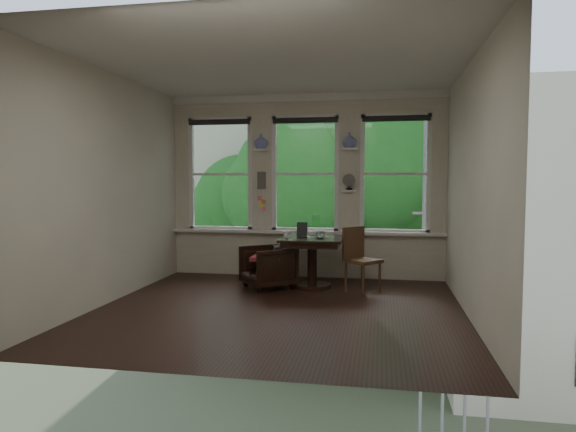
% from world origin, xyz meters
% --- Properties ---
extents(ground, '(4.50, 4.50, 0.00)m').
position_xyz_m(ground, '(0.00, 0.00, 0.00)').
color(ground, black).
rests_on(ground, ground).
extents(ceiling, '(4.50, 4.50, 0.00)m').
position_xyz_m(ceiling, '(0.00, 0.00, 3.00)').
color(ceiling, silver).
rests_on(ceiling, ground).
extents(wall_back, '(4.50, 0.00, 4.50)m').
position_xyz_m(wall_back, '(0.00, 2.25, 1.50)').
color(wall_back, beige).
rests_on(wall_back, ground).
extents(wall_front, '(4.50, 0.00, 4.50)m').
position_xyz_m(wall_front, '(0.00, -2.25, 1.50)').
color(wall_front, beige).
rests_on(wall_front, ground).
extents(wall_left, '(0.00, 4.50, 4.50)m').
position_xyz_m(wall_left, '(-2.25, 0.00, 1.50)').
color(wall_left, beige).
rests_on(wall_left, ground).
extents(wall_right, '(0.00, 4.50, 4.50)m').
position_xyz_m(wall_right, '(2.25, 0.00, 1.50)').
color(wall_right, beige).
rests_on(wall_right, ground).
extents(window_left, '(1.10, 0.12, 1.90)m').
position_xyz_m(window_left, '(-1.45, 2.25, 1.70)').
color(window_left, white).
rests_on(window_left, ground).
extents(window_center, '(1.10, 0.12, 1.90)m').
position_xyz_m(window_center, '(0.00, 2.25, 1.70)').
color(window_center, white).
rests_on(window_center, ground).
extents(window_right, '(1.10, 0.12, 1.90)m').
position_xyz_m(window_right, '(1.45, 2.25, 1.70)').
color(window_right, white).
rests_on(window_right, ground).
extents(shelf_left, '(0.26, 0.16, 0.03)m').
position_xyz_m(shelf_left, '(-0.72, 2.15, 2.10)').
color(shelf_left, white).
rests_on(shelf_left, ground).
extents(shelf_right, '(0.26, 0.16, 0.03)m').
position_xyz_m(shelf_right, '(0.72, 2.15, 2.10)').
color(shelf_right, white).
rests_on(shelf_right, ground).
extents(intercom, '(0.14, 0.06, 0.28)m').
position_xyz_m(intercom, '(-0.72, 2.18, 1.60)').
color(intercom, '#59544F').
rests_on(intercom, ground).
extents(sticky_notes, '(0.16, 0.01, 0.24)m').
position_xyz_m(sticky_notes, '(-0.72, 2.19, 1.25)').
color(sticky_notes, pink).
rests_on(sticky_notes, ground).
extents(desk_fan, '(0.20, 0.20, 0.24)m').
position_xyz_m(desk_fan, '(0.72, 2.13, 1.53)').
color(desk_fan, '#59544F').
rests_on(desk_fan, ground).
extents(vase_left, '(0.24, 0.24, 0.25)m').
position_xyz_m(vase_left, '(-0.72, 2.15, 2.24)').
color(vase_left, silver).
rests_on(vase_left, shelf_left).
extents(vase_right, '(0.24, 0.24, 0.25)m').
position_xyz_m(vase_right, '(0.72, 2.15, 2.24)').
color(vase_right, silver).
rests_on(vase_right, shelf_right).
extents(table, '(0.90, 0.90, 0.75)m').
position_xyz_m(table, '(0.23, 1.36, 0.38)').
color(table, black).
rests_on(table, ground).
extents(armchair_left, '(0.96, 0.95, 0.63)m').
position_xyz_m(armchair_left, '(-0.41, 1.22, 0.31)').
color(armchair_left, black).
rests_on(armchair_left, ground).
extents(cushion_red, '(0.45, 0.45, 0.06)m').
position_xyz_m(cushion_red, '(-0.41, 1.22, 0.45)').
color(cushion_red, maroon).
rests_on(cushion_red, armchair_left).
extents(side_chair_right, '(0.59, 0.59, 0.92)m').
position_xyz_m(side_chair_right, '(0.99, 1.19, 0.46)').
color(side_chair_right, '#422417').
rests_on(side_chair_right, ground).
extents(laptop, '(0.34, 0.29, 0.02)m').
position_xyz_m(laptop, '(0.29, 1.35, 0.76)').
color(laptop, black).
rests_on(laptop, table).
extents(mug, '(0.13, 0.13, 0.10)m').
position_xyz_m(mug, '(-0.14, 1.25, 0.80)').
color(mug, white).
rests_on(mug, table).
extents(drinking_glass, '(0.13, 0.13, 0.10)m').
position_xyz_m(drinking_glass, '(0.37, 1.24, 0.80)').
color(drinking_glass, white).
rests_on(drinking_glass, table).
extents(tablet, '(0.16, 0.08, 0.22)m').
position_xyz_m(tablet, '(0.07, 1.43, 0.86)').
color(tablet, black).
rests_on(tablet, table).
extents(papers, '(0.30, 0.35, 0.00)m').
position_xyz_m(papers, '(0.24, 1.48, 0.75)').
color(papers, silver).
rests_on(papers, table).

